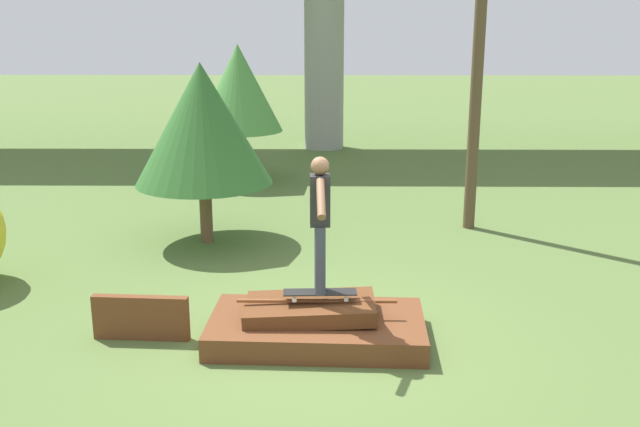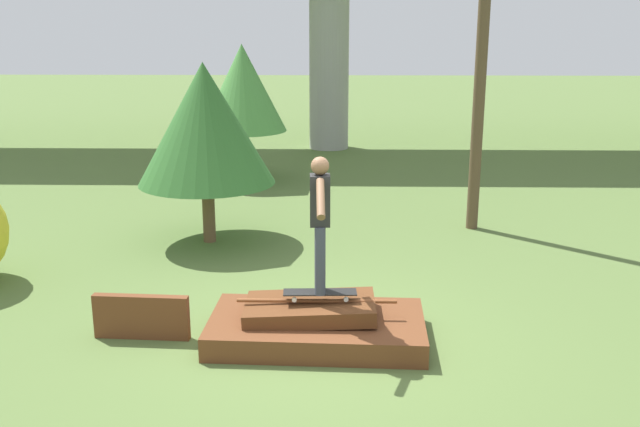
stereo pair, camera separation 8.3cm
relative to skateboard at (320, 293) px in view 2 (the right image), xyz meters
The scene contains 7 objects.
ground_plane 0.58m from the skateboard, 159.22° to the right, with size 80.00×80.00×0.00m, color #567038.
scrap_pile 0.40m from the skateboard, behind, with size 2.51×1.43×0.50m.
scrap_plank_loose 2.08m from the skateboard, behind, with size 1.12×0.17×0.53m.
skateboard is the anchor object (origin of this frame).
skater 0.91m from the skateboard, 159.44° to the right, with size 0.23×1.21×1.55m.
tree_behind_left 8.56m from the skateboard, 102.95° to the left, with size 1.91×1.91×3.06m.
tree_behind_right 4.41m from the skateboard, 117.32° to the left, with size 2.21×2.21×2.93m.
Camera 2 is at (0.21, -7.55, 3.58)m, focal length 40.00 mm.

